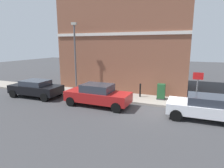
# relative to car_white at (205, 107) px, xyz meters

# --- Properties ---
(ground) EXTENTS (80.00, 80.00, 0.00)m
(ground) POSITION_rel_car_white_xyz_m (0.34, 2.95, -0.72)
(ground) COLOR #38383A
(sidewalk) EXTENTS (2.34, 30.00, 0.15)m
(sidewalk) POSITION_rel_car_white_xyz_m (2.37, 8.95, -0.65)
(sidewalk) COLOR gray
(sidewalk) RESTS_ON ground
(corner_building) EXTENTS (6.65, 11.35, 8.02)m
(corner_building) POSITION_rel_car_white_xyz_m (6.82, 6.62, 3.29)
(corner_building) COLOR brown
(corner_building) RESTS_ON ground
(car_white) EXTENTS (1.96, 3.93, 1.35)m
(car_white) POSITION_rel_car_white_xyz_m (0.00, 0.00, 0.00)
(car_white) COLOR silver
(car_white) RESTS_ON ground
(car_red) EXTENTS (1.89, 4.44, 1.49)m
(car_red) POSITION_rel_car_white_xyz_m (-0.06, 6.56, 0.05)
(car_red) COLOR maroon
(car_red) RESTS_ON ground
(car_black) EXTENTS (1.95, 4.16, 1.35)m
(car_black) POSITION_rel_car_white_xyz_m (0.12, 12.10, 0.00)
(car_black) COLOR black
(car_black) RESTS_ON ground
(utility_cabinet) EXTENTS (0.46, 0.61, 1.15)m
(utility_cabinet) POSITION_rel_car_white_xyz_m (2.61, 2.72, -0.04)
(utility_cabinet) COLOR #1E4C28
(utility_cabinet) RESTS_ON sidewalk
(bollard_near_cabinet) EXTENTS (0.14, 0.14, 1.04)m
(bollard_near_cabinet) POSITION_rel_car_white_xyz_m (2.71, 4.31, -0.02)
(bollard_near_cabinet) COLOR black
(bollard_near_cabinet) RESTS_ON sidewalk
(street_sign) EXTENTS (0.08, 0.60, 2.30)m
(street_sign) POSITION_rel_car_white_xyz_m (1.45, 0.41, 0.94)
(street_sign) COLOR #59595B
(street_sign) RESTS_ON sidewalk
(lamppost) EXTENTS (0.20, 0.44, 5.72)m
(lamppost) POSITION_rel_car_white_xyz_m (2.58, 9.92, 2.58)
(lamppost) COLOR #59595B
(lamppost) RESTS_ON sidewalk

